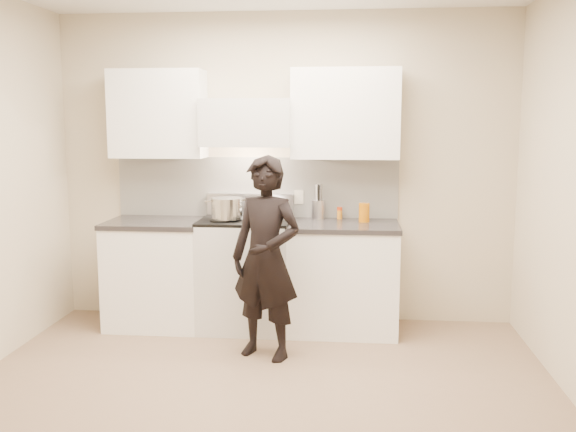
{
  "coord_description": "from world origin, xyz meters",
  "views": [
    {
      "loc": [
        0.58,
        -3.88,
        1.77
      ],
      "look_at": [
        0.1,
        1.05,
        1.03
      ],
      "focal_mm": 40.0,
      "sensor_mm": 36.0,
      "label": 1
    }
  ],
  "objects_px": {
    "stove": "(246,273)",
    "wok": "(271,205)",
    "counter_right": "(343,277)",
    "utensil_crock": "(318,208)",
    "person": "(266,258)"
  },
  "relations": [
    {
      "from": "counter_right",
      "to": "wok",
      "type": "height_order",
      "value": "wok"
    },
    {
      "from": "utensil_crock",
      "to": "counter_right",
      "type": "bearing_deg",
      "value": -47.28
    },
    {
      "from": "utensil_crock",
      "to": "stove",
      "type": "bearing_deg",
      "value": -157.9
    },
    {
      "from": "stove",
      "to": "wok",
      "type": "bearing_deg",
      "value": 35.91
    },
    {
      "from": "stove",
      "to": "wok",
      "type": "relative_size",
      "value": 2.47
    },
    {
      "from": "counter_right",
      "to": "utensil_crock",
      "type": "xyz_separation_m",
      "value": [
        -0.23,
        0.25,
        0.55
      ]
    },
    {
      "from": "stove",
      "to": "person",
      "type": "bearing_deg",
      "value": -68.92
    },
    {
      "from": "counter_right",
      "to": "wok",
      "type": "relative_size",
      "value": 2.37
    },
    {
      "from": "wok",
      "to": "counter_right",
      "type": "bearing_deg",
      "value": -12.92
    },
    {
      "from": "person",
      "to": "wok",
      "type": "bearing_deg",
      "value": 116.44
    },
    {
      "from": "stove",
      "to": "utensil_crock",
      "type": "xyz_separation_m",
      "value": [
        0.6,
        0.25,
        0.54
      ]
    },
    {
      "from": "counter_right",
      "to": "stove",
      "type": "bearing_deg",
      "value": -180.0
    },
    {
      "from": "stove",
      "to": "person",
      "type": "height_order",
      "value": "person"
    },
    {
      "from": "person",
      "to": "counter_right",
      "type": "bearing_deg",
      "value": 72.42
    },
    {
      "from": "stove",
      "to": "person",
      "type": "xyz_separation_m",
      "value": [
        0.26,
        -0.68,
        0.28
      ]
    }
  ]
}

